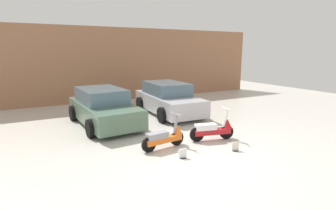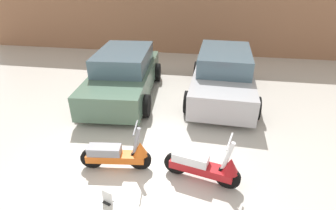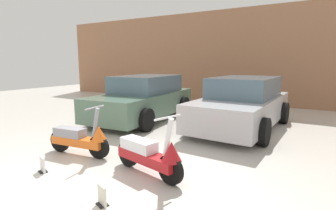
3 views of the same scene
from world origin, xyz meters
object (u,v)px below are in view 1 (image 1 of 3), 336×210
at_px(car_rear_left, 103,108).
at_px(car_rear_center, 168,99).
at_px(placard_near_left_scooter, 183,154).
at_px(scooter_front_left, 165,137).
at_px(scooter_front_right, 214,129).
at_px(placard_near_right_scooter, 235,147).

height_order(car_rear_left, car_rear_center, car_rear_center).
bearing_deg(placard_near_left_scooter, scooter_front_left, 94.84).
bearing_deg(placard_near_left_scooter, scooter_front_right, 26.09).
relative_size(scooter_front_left, placard_near_left_scooter, 5.42).
bearing_deg(placard_near_left_scooter, car_rear_center, 66.74).
bearing_deg(car_rear_left, car_rear_center, 94.00).
height_order(scooter_front_right, car_rear_left, car_rear_left).
bearing_deg(scooter_front_right, placard_near_left_scooter, -140.93).
xyz_separation_m(car_rear_center, placard_near_left_scooter, (-2.01, -4.67, -0.55)).
bearing_deg(car_rear_center, car_rear_left, -79.65).
distance_m(car_rear_left, placard_near_left_scooter, 4.39).
xyz_separation_m(scooter_front_left, car_rear_center, (2.08, 3.80, 0.32)).
xyz_separation_m(scooter_front_right, placard_near_right_scooter, (-0.03, -1.03, -0.25)).
distance_m(scooter_front_left, car_rear_left, 3.50).
relative_size(placard_near_left_scooter, placard_near_right_scooter, 1.00).
bearing_deg(car_rear_center, placard_near_left_scooter, -21.14).
distance_m(scooter_front_right, car_rear_left, 4.34).
distance_m(scooter_front_right, placard_near_right_scooter, 1.06).
xyz_separation_m(scooter_front_right, car_rear_center, (0.40, 3.88, 0.30)).
xyz_separation_m(scooter_front_right, car_rear_left, (-2.62, 3.45, 0.29)).
bearing_deg(car_rear_left, placard_near_left_scooter, 9.16).
bearing_deg(car_rear_left, scooter_front_left, 11.30).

